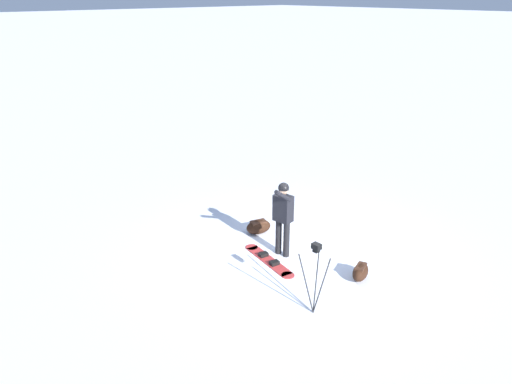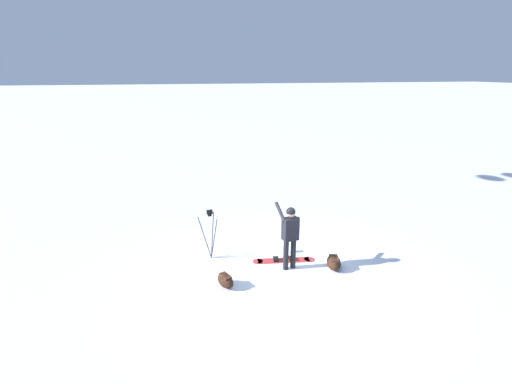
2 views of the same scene
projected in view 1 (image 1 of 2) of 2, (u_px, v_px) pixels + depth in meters
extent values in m
plane|color=white|center=(296.00, 250.00, 11.47)|extent=(300.00, 300.00, 0.00)
cylinder|color=black|center=(286.00, 239.00, 11.05)|extent=(0.14, 0.14, 0.85)
cylinder|color=black|center=(279.00, 236.00, 11.18)|extent=(0.14, 0.14, 0.85)
cube|color=black|center=(283.00, 208.00, 10.84)|extent=(0.31, 0.43, 0.60)
sphere|color=tan|center=(284.00, 189.00, 10.68)|extent=(0.23, 0.23, 0.23)
sphere|color=black|center=(284.00, 188.00, 10.67)|extent=(0.24, 0.24, 0.24)
cylinder|color=black|center=(283.00, 196.00, 10.40)|extent=(0.55, 0.16, 0.42)
cylinder|color=black|center=(276.00, 206.00, 10.98)|extent=(0.09, 0.09, 0.60)
cube|color=#B23333|center=(269.00, 261.00, 11.00)|extent=(0.54, 1.48, 0.02)
cylinder|color=#B23333|center=(288.00, 275.00, 10.43)|extent=(0.29, 0.29, 0.02)
cylinder|color=#B23333|center=(252.00, 247.00, 11.57)|extent=(0.29, 0.29, 0.02)
cube|color=black|center=(274.00, 263.00, 10.81)|extent=(0.22, 0.17, 0.08)
cube|color=black|center=(263.00, 254.00, 11.15)|extent=(0.22, 0.17, 0.08)
ellipsoid|color=black|center=(360.00, 272.00, 10.25)|extent=(0.64, 0.48, 0.33)
cube|color=#402618|center=(361.00, 267.00, 10.20)|extent=(0.38, 0.29, 0.08)
cylinder|color=#262628|center=(321.00, 287.00, 8.89)|extent=(0.03, 0.35, 1.29)
cylinder|color=#262628|center=(316.00, 278.00, 9.14)|extent=(0.31, 0.19, 1.29)
cylinder|color=#262628|center=(306.00, 284.00, 8.96)|extent=(0.32, 0.18, 1.29)
cube|color=black|center=(316.00, 250.00, 8.75)|extent=(0.10, 0.10, 0.06)
cube|color=black|center=(316.00, 246.00, 8.72)|extent=(0.12, 0.16, 0.10)
ellipsoid|color=black|center=(259.00, 227.00, 12.20)|extent=(0.71, 0.53, 0.34)
cube|color=#402618|center=(259.00, 223.00, 12.15)|extent=(0.43, 0.32, 0.08)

